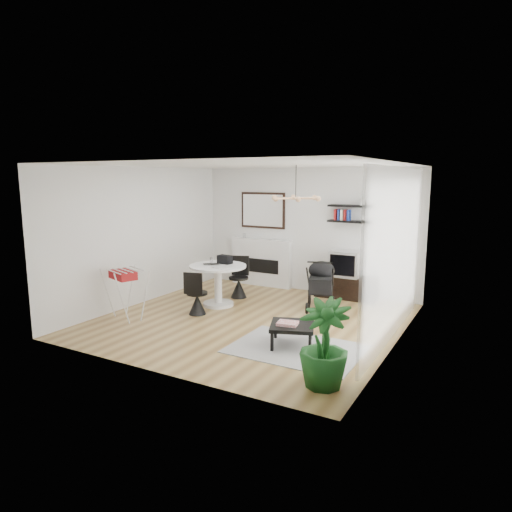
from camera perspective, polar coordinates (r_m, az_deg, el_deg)
The scene contains 25 objects.
floor at distance 8.16m, azimuth -0.65°, elevation -8.01°, with size 5.00×5.00×0.00m, color olive.
ceiling at distance 7.77m, azimuth -0.69°, elevation 11.32°, with size 5.00×5.00×0.00m, color white.
wall_back at distance 10.08m, azimuth 6.43°, elevation 3.21°, with size 5.00×5.00×0.00m, color white.
wall_left at distance 9.34m, azimuth -14.12°, elevation 2.46°, with size 5.00×5.00×0.00m, color white.
wall_right at distance 6.97m, azimuth 17.47°, elevation -0.11°, with size 5.00×5.00×0.00m, color white.
sheer_curtain at distance 7.18m, azimuth 17.02°, elevation 0.20°, with size 0.04×3.60×2.60m, color white.
fireplace at distance 10.57m, azimuth 0.70°, elevation -0.06°, with size 1.50×0.17×2.16m.
shelf_lower at distance 9.59m, azimuth 11.64°, elevation 4.25°, with size 0.90×0.25×0.04m, color black.
shelf_upper at distance 9.56m, azimuth 11.70°, elevation 6.15°, with size 0.90×0.25×0.04m, color black.
pendant_lamp at distance 7.72m, azimuth 4.98°, elevation 7.21°, with size 0.90×0.90×0.10m, color tan, non-canonical shape.
tv_console at distance 9.72m, azimuth 11.18°, elevation -3.83°, with size 1.26×0.44×0.47m, color black.
crt_tv at distance 9.61m, azimuth 11.21°, elevation -0.90°, with size 0.61×0.54×0.54m.
dining_table at distance 8.95m, azimuth -4.77°, elevation -2.88°, with size 1.11×1.11×0.81m.
laptop at distance 8.90m, azimuth -5.65°, elevation -1.08°, with size 0.31×0.20×0.02m, color black.
black_bag at distance 9.03m, azimuth -3.92°, elevation -0.43°, with size 0.28×0.17×0.17m, color black.
newspaper at distance 8.65m, azimuth -4.25°, elevation -1.43°, with size 0.33×0.27×0.01m, color silver.
drinking_glass at distance 9.20m, azimuth -5.61°, elevation -0.49°, with size 0.06×0.06×0.10m, color white.
chair_far at distance 9.60m, azimuth -2.16°, elevation -3.60°, with size 0.45×0.46×0.86m.
chair_near at distance 8.48m, azimuth -7.40°, elevation -5.58°, with size 0.41×0.42×0.82m.
drying_rack at distance 8.43m, azimuth -15.88°, elevation -4.43°, with size 0.76×0.73×0.91m.
stroller at distance 8.81m, azimuth 8.10°, elevation -3.80°, with size 0.73×0.92×1.02m.
rug at distance 6.87m, azimuth 5.04°, elevation -11.47°, with size 1.88×1.36×0.01m, color #969696.
coffee_table at distance 6.89m, azimuth 4.55°, elevation -8.77°, with size 0.83×0.83×0.33m.
magazines at distance 6.84m, azimuth 3.98°, elevation -8.40°, with size 0.30×0.23×0.04m, color #B42D33.
potted_plant at distance 5.59m, azimuth 8.51°, elevation -10.79°, with size 0.60×0.60×1.08m, color #164F1A.
Camera 1 is at (3.86, -6.73, 2.49)m, focal length 32.00 mm.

